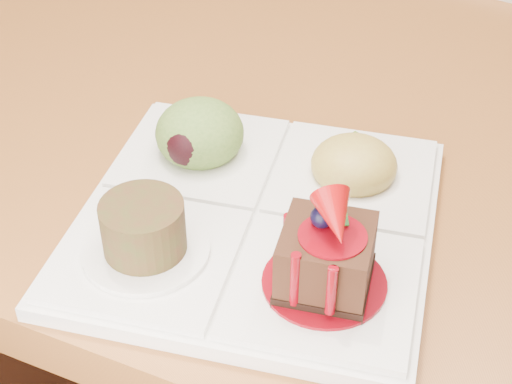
% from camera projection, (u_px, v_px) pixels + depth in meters
% --- Properties ---
extents(ground, '(6.00, 6.00, 0.00)m').
position_uv_depth(ground, '(342.00, 265.00, 1.63)').
color(ground, '#532A17').
extents(sampler_plate, '(0.30, 0.30, 0.10)m').
position_uv_depth(sampler_plate, '(254.00, 204.00, 0.58)').
color(sampler_plate, white).
rests_on(sampler_plate, dining_table).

